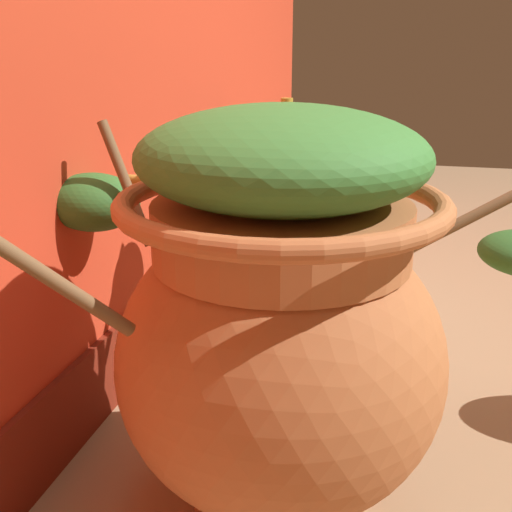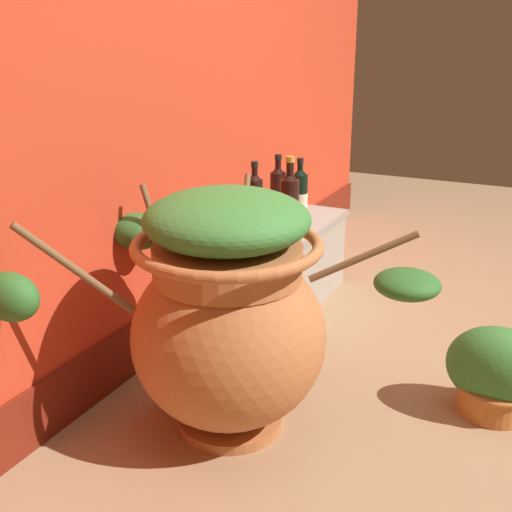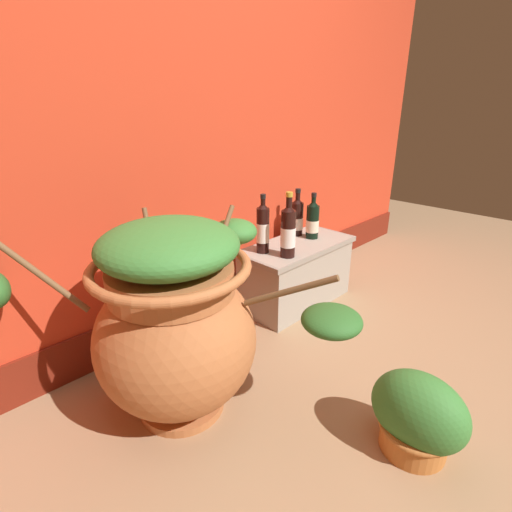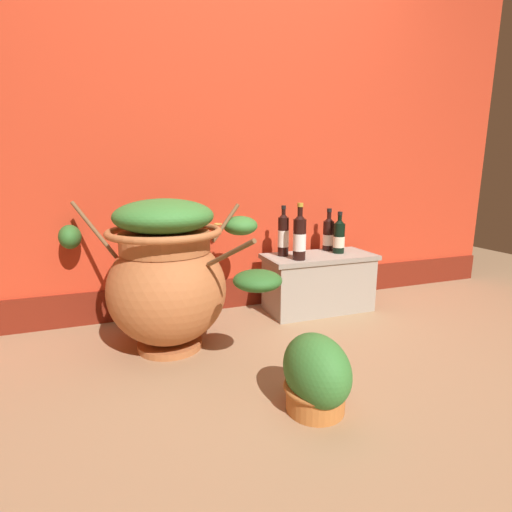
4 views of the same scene
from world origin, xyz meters
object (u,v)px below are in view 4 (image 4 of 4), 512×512
Objects in this scene: wine_bottle_middle at (283,234)px; wine_bottle_back at (300,236)px; wine_bottle_left at (339,236)px; terracotta_urn at (168,272)px; wine_bottle_right at (328,234)px; potted_shrub at (316,376)px.

wine_bottle_back reaches higher than wine_bottle_middle.
terracotta_urn is at bearing -168.16° from wine_bottle_left.
terracotta_urn is 3.21× the size of wine_bottle_back.
wine_bottle_left is 0.36m from wine_bottle_back.
wine_bottle_left is 0.79× the size of wine_bottle_back.
terracotta_urn is at bearing -159.45° from wine_bottle_middle.
terracotta_urn is at bearing -169.65° from wine_bottle_back.
wine_bottle_back is (-0.32, -0.20, 0.03)m from wine_bottle_right.
wine_bottle_right is at bearing 100.60° from wine_bottle_left.
wine_bottle_right is 0.38m from wine_bottle_back.
wine_bottle_middle is (0.78, 0.29, 0.11)m from terracotta_urn.
terracotta_urn is 3.89× the size of wine_bottle_right.
wine_bottle_right is (-0.02, 0.11, 0.00)m from wine_bottle_left.
wine_bottle_left is at bearing -6.92° from wine_bottle_middle.
wine_bottle_right reaches higher than potted_shrub.
wine_bottle_middle reaches higher than wine_bottle_left.
potted_shrub is (-0.38, -0.93, -0.39)m from wine_bottle_back.
terracotta_urn is at bearing 120.35° from potted_shrub.
potted_shrub is (0.45, -0.78, -0.27)m from terracotta_urn.
wine_bottle_left is at bearing 15.38° from wine_bottle_back.
wine_bottle_back reaches higher than potted_shrub.
wine_bottle_back is at bearing -71.54° from wine_bottle_middle.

